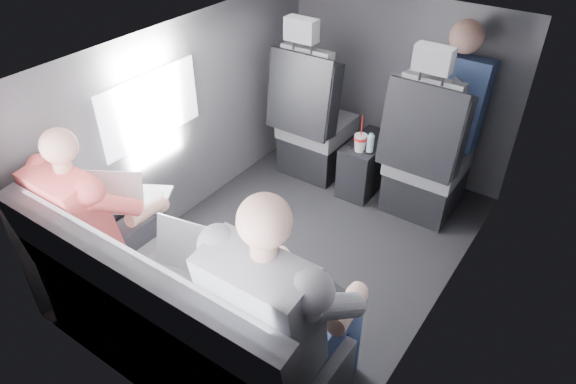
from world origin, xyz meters
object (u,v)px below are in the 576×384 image
Objects in this scene: passenger_rear_left at (101,219)px; laptop_black at (304,294)px; passenger_rear_right at (283,313)px; rear_bench at (179,324)px; front_seat_left at (313,127)px; laptop_white at (129,196)px; laptop_silver at (208,249)px; soda_cup at (360,142)px; center_console at (366,165)px; front_seat_right at (425,163)px; passenger_front_right at (453,102)px; water_bottle at (370,144)px.

laptop_black is at bearing 7.25° from passenger_rear_left.
rear_bench is at bearing -170.29° from passenger_rear_right.
laptop_white is at bearing -95.92° from front_seat_left.
laptop_white is 0.64m from laptop_silver.
laptop_white is (-0.62, -1.49, 0.16)m from soda_cup.
laptop_silver is (0.02, -1.72, 0.44)m from center_console.
rear_bench is (-0.00, -1.94, 0.11)m from center_console.
rear_bench is 0.76m from laptop_white.
front_seat_right is 1.94m from laptop_white.
passenger_front_right reaches higher than front_seat_left.
passenger_rear_right reaches higher than laptop_white.
passenger_rear_left is 1.35× the size of passenger_front_right.
water_bottle is (0.07, 0.02, -0.00)m from soda_cup.
front_seat_left is 0.48m from soda_cup.
front_seat_left is 0.54m from water_bottle.
rear_bench reaches higher than soda_cup.
front_seat_left is 1.07× the size of passenger_rear_left.
front_seat_left is 1.03m from passenger_front_right.
front_seat_right is at bearing 75.77° from laptop_silver.
water_bottle is at bearing -9.43° from front_seat_left.
passenger_rear_right reaches higher than soda_cup.
laptop_white is (-0.69, -1.52, 0.17)m from water_bottle.
passenger_rear_left is at bearing -172.75° from laptop_black.
passenger_rear_left is at bearing -111.49° from water_bottle.
laptop_white is 0.21m from passenger_rear_left.
water_bottle is 0.17× the size of passenger_front_right.
rear_bench is 1.82m from water_bottle.
front_seat_right reaches higher than laptop_white.
laptop_white is 1.18m from passenger_rear_right.
front_seat_right is 1.96m from rear_bench.
passenger_front_right reaches higher than laptop_black.
passenger_front_right is (0.04, 0.26, 0.36)m from front_seat_right.
center_console is 1.18× the size of laptop_silver.
laptop_black is 0.15m from passenger_rear_right.
laptop_black is at bearing 23.69° from rear_bench.
rear_bench is at bearing -90.27° from soda_cup.
passenger_rear_right is at bearing -88.22° from passenger_front_right.
soda_cup is 1.81m from passenger_rear_left.
laptop_white is (-0.62, -1.64, 0.43)m from center_console.
front_seat_right reaches higher than laptop_black.
soda_cup is at bearing -142.51° from passenger_front_right.
soda_cup is 1.86× the size of water_bottle.
rear_bench is (0.45, -1.90, -0.09)m from front_seat_left.
passenger_rear_right is (1.17, -0.21, 0.02)m from laptop_white.
soda_cup is 0.31× the size of passenger_front_right.
passenger_rear_left reaches higher than center_console.
laptop_silver reaches higher than water_bottle.
laptop_black reaches higher than laptop_white.
center_console is 1.84m from laptop_black.
center_console is at bearing 108.02° from laptop_black.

